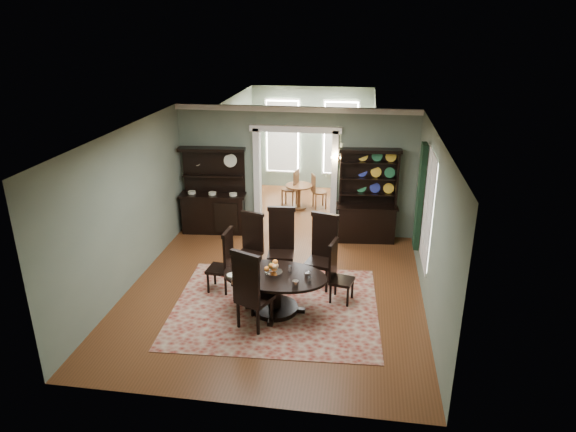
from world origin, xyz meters
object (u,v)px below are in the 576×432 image
sideboard (214,203)px  welsh_dresser (367,208)px  dining_table (275,286)px  parlor_table (299,193)px

sideboard → welsh_dresser: bearing=-5.0°
dining_table → welsh_dresser: welsh_dresser is taller
sideboard → welsh_dresser: (3.60, 0.01, 0.06)m
sideboard → welsh_dresser: 3.60m
dining_table → sideboard: bearing=126.0°
sideboard → dining_table: bearing=-63.7°
dining_table → parlor_table: (-0.25, 5.20, -0.06)m
sideboard → parlor_table: size_ratio=2.84×
sideboard → parlor_table: 2.58m
dining_table → sideboard: size_ratio=0.93×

